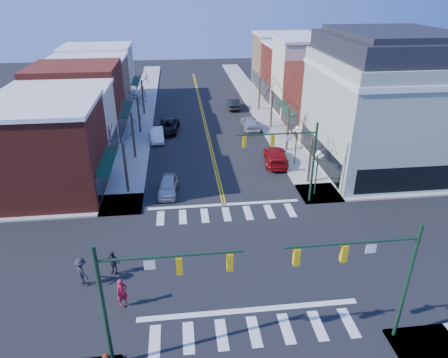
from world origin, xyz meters
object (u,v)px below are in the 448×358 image
object	(u,v)px
car_right_far	(234,104)
lamppost_corner	(317,165)
car_right_mid	(250,123)
lamppost_midblock	(296,139)
pedestrian_red_a	(122,292)
car_left_mid	(157,135)
pedestrian_dark_b	(82,271)
pedestrian_dark_a	(113,262)
car_left_far	(168,126)
car_right_near	(276,156)
car_left_near	(168,186)
victorian_corner	(383,102)

from	to	relation	value
car_right_far	lamppost_corner	bearing A→B (deg)	99.43
lamppost_corner	car_right_mid	distance (m)	18.65
car_right_mid	lamppost_midblock	bearing A→B (deg)	101.10
pedestrian_red_a	lamppost_midblock	bearing A→B (deg)	20.82
pedestrian_red_a	car_left_mid	bearing A→B (deg)	58.69
car_left_mid	pedestrian_dark_b	distance (m)	25.63
car_left_mid	pedestrian_dark_a	xyz separation A→B (m)	(-1.98, -24.55, 0.24)
car_left_far	car_right_near	world-z (taller)	car_right_near
lamppost_midblock	car_left_mid	xyz separation A→B (m)	(-14.43, 9.14, -2.23)
car_left_mid	car_right_near	world-z (taller)	car_right_near
car_right_near	pedestrian_dark_b	bearing A→B (deg)	54.14
lamppost_midblock	car_left_near	xyz separation A→B (m)	(-13.00, -4.53, -2.24)
pedestrian_dark_a	car_right_mid	bearing A→B (deg)	86.43
car_left_near	pedestrian_dark_a	distance (m)	11.40
lamppost_corner	pedestrian_red_a	xyz separation A→B (m)	(-15.50, -11.91, -1.91)
car_right_near	pedestrian_dark_a	bearing A→B (deg)	56.07
lamppost_corner	pedestrian_dark_a	xyz separation A→B (m)	(-16.41, -8.91, -1.99)
car_right_far	pedestrian_dark_b	xyz separation A→B (m)	(-14.80, -37.57, 0.32)
lamppost_midblock	car_left_far	world-z (taller)	lamppost_midblock
victorian_corner	lamppost_midblock	distance (m)	9.10
lamppost_midblock	car_right_mid	xyz separation A→B (m)	(-2.59, 11.85, -2.11)
lamppost_corner	lamppost_midblock	world-z (taller)	same
lamppost_corner	car_right_far	size ratio (longest dim) A/B	0.94
lamppost_midblock	car_left_near	distance (m)	13.95
car_right_mid	car_right_far	world-z (taller)	car_right_mid
car_left_far	pedestrian_red_a	bearing A→B (deg)	-86.91
car_left_near	car_left_mid	bearing A→B (deg)	100.23
car_left_near	pedestrian_dark_b	xyz separation A→B (m)	(-5.20, -11.68, 0.36)
victorian_corner	lamppost_corner	size ratio (longest dim) A/B	3.29
lamppost_corner	car_left_mid	world-z (taller)	lamppost_corner
car_right_mid	pedestrian_red_a	xyz separation A→B (m)	(-12.91, -30.26, 0.20)
pedestrian_dark_b	lamppost_midblock	bearing A→B (deg)	-88.17
car_left_mid	car_right_far	world-z (taller)	car_right_far
lamppost_midblock	car_right_near	bearing A→B (deg)	153.96
car_left_far	car_left_mid	bearing A→B (deg)	-106.60
car_left_mid	pedestrian_red_a	xyz separation A→B (m)	(-1.07, -27.55, 0.32)
pedestrian_red_a	lamppost_corner	bearing A→B (deg)	8.45
lamppost_midblock	car_left_near	bearing A→B (deg)	-160.79
pedestrian_dark_a	lamppost_midblock	bearing A→B (deg)	66.52
lamppost_midblock	car_right_far	bearing A→B (deg)	99.05
lamppost_corner	car_right_mid	bearing A→B (deg)	98.02
car_left_far	car_left_near	bearing A→B (deg)	-82.00
car_left_near	car_right_far	size ratio (longest dim) A/B	0.92
lamppost_midblock	pedestrian_dark_a	distance (m)	22.60
lamppost_midblock	pedestrian_red_a	distance (m)	24.14
lamppost_corner	pedestrian_red_a	size ratio (longest dim) A/B	2.40
pedestrian_dark_a	car_right_near	bearing A→B (deg)	71.43
lamppost_midblock	pedestrian_dark_a	xyz separation A→B (m)	(-16.41, -15.41, -1.99)
pedestrian_red_a	pedestrian_dark_a	size ratio (longest dim) A/B	1.10
lamppost_corner	car_right_mid	size ratio (longest dim) A/B	0.87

